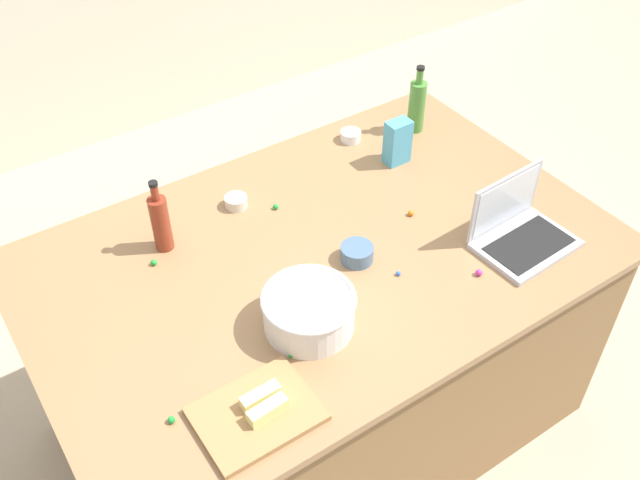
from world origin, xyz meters
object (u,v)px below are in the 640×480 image
mixing_bowl_large (309,310)px  bottle_olive (417,105)px  ramekin_medium (236,202)px  bottle_soy (161,222)px  butter_stick_left (268,410)px  ramekin_small (357,253)px  ramekin_wide (351,136)px  cutting_board (256,414)px  candy_bag (398,142)px  butter_stick_right (261,396)px  laptop (519,230)px

mixing_bowl_large → bottle_olive: bottle_olive is taller
ramekin_medium → bottle_soy: bearing=-169.7°
mixing_bowl_large → bottle_soy: size_ratio=1.04×
mixing_bowl_large → ramekin_medium: bearing=81.5°
butter_stick_left → ramekin_small: (0.53, 0.35, -0.01)m
ramekin_wide → cutting_board: bearing=-136.6°
candy_bag → ramekin_medium: bearing=170.9°
bottle_soy → ramekin_wide: bearing=10.6°
bottle_olive → cutting_board: bottle_olive is taller
mixing_bowl_large → ramekin_wide: size_ratio=3.45×
ramekin_medium → ramekin_wide: same height
ramekin_wide → candy_bag: candy_bag is taller
ramekin_wide → ramekin_small: bearing=-124.0°
butter_stick_right → ramekin_medium: (0.34, 0.75, -0.02)m
bottle_soy → candy_bag: size_ratio=1.54×
laptop → butter_stick_right: bearing=-175.2°
butter_stick_left → bottle_olive: bearing=35.4°
candy_bag → ramekin_small: bearing=-141.3°
mixing_bowl_large → butter_stick_right: size_ratio=2.46×
butter_stick_left → mixing_bowl_large: bearing=38.3°
butter_stick_right → cutting_board: bearing=-140.7°
ramekin_medium → laptop: bearing=-44.7°
bottle_soy → butter_stick_right: size_ratio=2.37×
butter_stick_right → ramekin_medium: size_ratio=1.41×
mixing_bowl_large → ramekin_small: (0.28, 0.14, -0.04)m
bottle_soy → candy_bag: bearing=-2.9°
bottle_olive → cutting_board: (-1.18, -0.80, -0.10)m
ramekin_medium → ramekin_wide: bearing=10.7°
bottle_soy → candy_bag: 0.91m
laptop → bottle_olive: bearing=78.4°
bottle_soy → bottle_olive: bottle_olive is taller
butter_stick_right → ramekin_wide: butter_stick_right is taller
butter_stick_right → laptop: bearing=4.8°
mixing_bowl_large → candy_bag: candy_bag is taller
cutting_board → butter_stick_right: bearing=39.3°
mixing_bowl_large → ramekin_wide: mixing_bowl_large is taller
laptop → ramekin_wide: (-0.11, 0.77, -0.03)m
mixing_bowl_large → ramekin_medium: mixing_bowl_large is taller
bottle_olive → butter_stick_left: bearing=-144.6°
bottle_soy → cutting_board: 0.73m
laptop → ramekin_medium: (-0.67, 0.66, -0.03)m
cutting_board → ramekin_medium: (0.37, 0.77, 0.01)m
mixing_bowl_large → butter_stick_left: mixing_bowl_large is taller
mixing_bowl_large → bottle_soy: 0.58m
ramekin_medium → candy_bag: bearing=-9.1°
ramekin_medium → cutting_board: bearing=-115.5°
bottle_olive → ramekin_small: size_ratio=2.60×
mixing_bowl_large → ramekin_wide: bearing=47.1°
mixing_bowl_large → butter_stick_right: 0.30m
ramekin_small → ramekin_wide: bearing=56.0°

